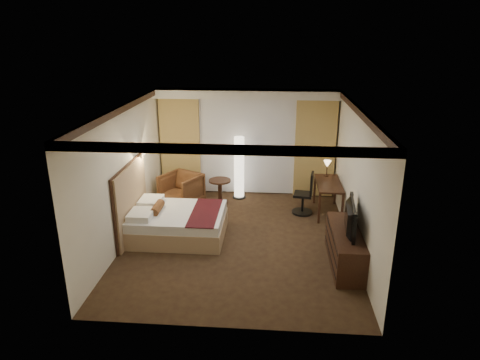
# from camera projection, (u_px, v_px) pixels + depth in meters

# --- Properties ---
(floor) EXTENTS (4.50, 5.50, 0.01)m
(floor) POSITION_uv_depth(u_px,v_px,m) (238.00, 239.00, 8.73)
(floor) COLOR #301D13
(floor) RESTS_ON ground
(ceiling) EXTENTS (4.50, 5.50, 0.01)m
(ceiling) POSITION_uv_depth(u_px,v_px,m) (238.00, 108.00, 7.84)
(ceiling) COLOR white
(ceiling) RESTS_ON back_wall
(back_wall) EXTENTS (4.50, 0.02, 2.70)m
(back_wall) POSITION_uv_depth(u_px,v_px,m) (247.00, 142.00, 10.87)
(back_wall) COLOR beige
(back_wall) RESTS_ON floor
(left_wall) EXTENTS (0.02, 5.50, 2.70)m
(left_wall) POSITION_uv_depth(u_px,v_px,m) (125.00, 174.00, 8.45)
(left_wall) COLOR beige
(left_wall) RESTS_ON floor
(right_wall) EXTENTS (0.02, 5.50, 2.70)m
(right_wall) POSITION_uv_depth(u_px,v_px,m) (356.00, 180.00, 8.12)
(right_wall) COLOR beige
(right_wall) RESTS_ON floor
(crown_molding) EXTENTS (4.50, 5.50, 0.12)m
(crown_molding) POSITION_uv_depth(u_px,v_px,m) (238.00, 111.00, 7.86)
(crown_molding) COLOR black
(crown_molding) RESTS_ON ceiling
(soffit) EXTENTS (4.50, 0.50, 0.20)m
(soffit) POSITION_uv_depth(u_px,v_px,m) (247.00, 94.00, 10.22)
(soffit) COLOR white
(soffit) RESTS_ON ceiling
(curtain_sheer) EXTENTS (2.48, 0.04, 2.45)m
(curtain_sheer) POSITION_uv_depth(u_px,v_px,m) (247.00, 147.00, 10.83)
(curtain_sheer) COLOR silver
(curtain_sheer) RESTS_ON back_wall
(curtain_left_drape) EXTENTS (1.00, 0.14, 2.45)m
(curtain_left_drape) POSITION_uv_depth(u_px,v_px,m) (180.00, 146.00, 10.90)
(curtain_left_drape) COLOR tan
(curtain_left_drape) RESTS_ON back_wall
(curtain_right_drape) EXTENTS (1.00, 0.14, 2.45)m
(curtain_right_drape) POSITION_uv_depth(u_px,v_px,m) (315.00, 149.00, 10.65)
(curtain_right_drape) COLOR tan
(curtain_right_drape) RESTS_ON back_wall
(wall_sconce) EXTENTS (0.24, 0.24, 0.24)m
(wall_sconce) POSITION_uv_depth(u_px,v_px,m) (144.00, 150.00, 9.11)
(wall_sconce) COLOR white
(wall_sconce) RESTS_ON left_wall
(bed) EXTENTS (1.89, 1.47, 0.55)m
(bed) POSITION_uv_depth(u_px,v_px,m) (178.00, 224.00, 8.80)
(bed) COLOR white
(bed) RESTS_ON floor
(headboard) EXTENTS (0.12, 1.77, 1.50)m
(headboard) POSITION_uv_depth(u_px,v_px,m) (131.00, 201.00, 8.71)
(headboard) COLOR tan
(headboard) RESTS_ON floor
(armchair) EXTENTS (1.11, 1.09, 0.86)m
(armchair) POSITION_uv_depth(u_px,v_px,m) (181.00, 188.00, 10.35)
(armchair) COLOR #4F3317
(armchair) RESTS_ON floor
(side_table) EXTENTS (0.54, 0.54, 0.59)m
(side_table) POSITION_uv_depth(u_px,v_px,m) (220.00, 191.00, 10.51)
(side_table) COLOR black
(side_table) RESTS_ON floor
(floor_lamp) EXTENTS (0.34, 0.34, 1.59)m
(floor_lamp) POSITION_uv_depth(u_px,v_px,m) (239.00, 168.00, 10.67)
(floor_lamp) COLOR white
(floor_lamp) RESTS_ON floor
(desk) EXTENTS (0.55, 1.27, 0.75)m
(desk) POSITION_uv_depth(u_px,v_px,m) (328.00, 198.00, 9.88)
(desk) COLOR black
(desk) RESTS_ON floor
(desk_lamp) EXTENTS (0.18, 0.18, 0.34)m
(desk_lamp) POSITION_uv_depth(u_px,v_px,m) (327.00, 169.00, 10.16)
(desk_lamp) COLOR #FFD899
(desk_lamp) RESTS_ON desk
(office_chair) EXTENTS (0.55, 0.55, 1.00)m
(office_chair) POSITION_uv_depth(u_px,v_px,m) (303.00, 193.00, 9.84)
(office_chair) COLOR black
(office_chair) RESTS_ON floor
(dresser) EXTENTS (0.50, 1.70, 0.66)m
(dresser) POSITION_uv_depth(u_px,v_px,m) (345.00, 247.00, 7.73)
(dresser) COLOR black
(dresser) RESTS_ON floor
(television) EXTENTS (0.72, 1.12, 0.14)m
(television) POSITION_uv_depth(u_px,v_px,m) (346.00, 215.00, 7.52)
(television) COLOR black
(television) RESTS_ON dresser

